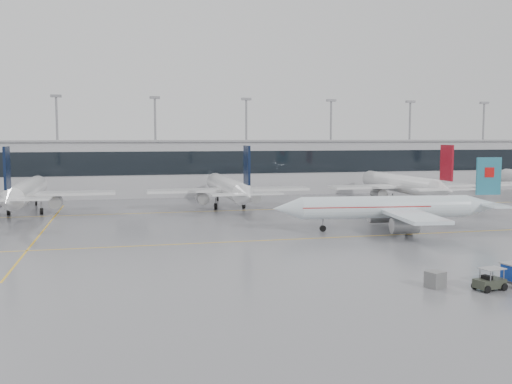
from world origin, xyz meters
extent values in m
plane|color=gray|center=(0.00, 0.00, 0.00)|extent=(320.00, 320.00, 0.00)
cube|color=gold|center=(0.00, 0.00, 0.01)|extent=(120.00, 0.25, 0.01)
cube|color=gold|center=(0.00, 30.00, 0.01)|extent=(120.00, 0.25, 0.01)
cube|color=gold|center=(-30.00, 15.00, 0.01)|extent=(0.25, 60.00, 0.01)
cube|color=#A8A8AC|center=(0.00, 62.00, 6.00)|extent=(180.00, 15.00, 12.00)
cube|color=black|center=(0.00, 54.45, 7.50)|extent=(180.00, 0.20, 5.00)
cube|color=gray|center=(0.00, 62.00, 12.20)|extent=(182.00, 16.00, 0.40)
cylinder|color=gray|center=(-33.00, 68.00, 11.00)|extent=(0.50, 0.50, 22.00)
cube|color=gray|center=(-33.00, 68.00, 22.30)|extent=(2.40, 1.00, 0.60)
cylinder|color=gray|center=(-11.00, 68.00, 11.00)|extent=(0.50, 0.50, 22.00)
cube|color=gray|center=(-11.00, 68.00, 22.30)|extent=(2.40, 1.00, 0.60)
cylinder|color=gray|center=(11.00, 68.00, 11.00)|extent=(0.50, 0.50, 22.00)
cube|color=gray|center=(11.00, 68.00, 22.30)|extent=(2.40, 1.00, 0.60)
cylinder|color=gray|center=(33.00, 68.00, 11.00)|extent=(0.50, 0.50, 22.00)
cube|color=gray|center=(33.00, 68.00, 22.30)|extent=(2.40, 1.00, 0.60)
cylinder|color=gray|center=(55.00, 68.00, 11.00)|extent=(0.50, 0.50, 22.00)
cube|color=gray|center=(55.00, 68.00, 22.30)|extent=(2.40, 1.00, 0.60)
cylinder|color=gray|center=(77.00, 68.00, 11.00)|extent=(0.50, 0.50, 22.00)
cube|color=gray|center=(77.00, 68.00, 22.30)|extent=(2.40, 1.00, 0.60)
cylinder|color=silver|center=(16.55, 3.60, 3.30)|extent=(23.94, 5.94, 3.11)
cone|color=silver|center=(2.78, 5.27, 3.30)|extent=(4.34, 3.57, 3.11)
cone|color=silver|center=(31.11, 1.84, 3.30)|extent=(5.93, 3.76, 3.11)
cube|color=silver|center=(18.04, 3.42, 2.90)|extent=(8.05, 26.13, 0.45)
cube|color=silver|center=(31.31, 1.82, 3.60)|extent=(3.97, 10.16, 0.25)
cube|color=#236E85|center=(31.51, 1.79, 7.51)|extent=(3.62, 0.78, 5.31)
cylinder|color=gray|center=(16.97, -1.28, 1.40)|extent=(3.83, 2.52, 2.10)
cylinder|color=gray|center=(18.12, 8.25, 1.40)|extent=(3.83, 2.52, 2.10)
cylinder|color=gray|center=(7.74, 4.67, 1.10)|extent=(0.20, 0.20, 1.29)
cylinder|color=black|center=(7.74, 4.67, 0.45)|extent=(0.93, 0.41, 0.90)
cylinder|color=gray|center=(18.72, 0.72, 1.20)|extent=(0.24, 0.24, 1.29)
cylinder|color=black|center=(18.72, 0.72, 0.55)|extent=(1.15, 0.58, 1.10)
cylinder|color=gray|center=(19.34, 5.88, 1.20)|extent=(0.24, 0.24, 1.29)
cylinder|color=black|center=(19.34, 5.88, 0.55)|extent=(1.15, 0.58, 1.10)
cube|color=#B70F0F|center=(31.51, 1.79, 8.05)|extent=(1.44, 0.61, 1.40)
cube|color=#B70F0F|center=(13.57, 3.96, 3.50)|extent=(18.25, 5.28, 0.12)
cylinder|color=white|center=(-35.00, 35.00, 3.80)|extent=(3.59, 27.36, 3.59)
cone|color=white|center=(-35.00, 50.68, 3.80)|extent=(3.59, 4.00, 3.59)
cone|color=white|center=(-35.00, 18.52, 3.80)|extent=(3.59, 5.60, 3.59)
cube|color=white|center=(-35.00, 33.50, 3.40)|extent=(29.64, 5.00, 0.45)
cube|color=white|center=(-35.00, 18.32, 4.10)|extent=(11.40, 2.80, 0.25)
cube|color=black|center=(-35.00, 18.12, 8.66)|extent=(0.35, 3.60, 6.12)
cylinder|color=gray|center=(-30.20, 34.00, 1.90)|extent=(2.10, 3.60, 2.10)
cylinder|color=gray|center=(-35.00, 45.68, 1.23)|extent=(0.20, 0.20, 1.56)
cylinder|color=black|center=(-35.00, 45.68, 0.45)|extent=(0.30, 0.90, 0.90)
cylinder|color=gray|center=(-37.60, 32.50, 1.33)|extent=(0.24, 0.24, 1.56)
cylinder|color=black|center=(-37.60, 32.50, 0.55)|extent=(0.45, 1.10, 1.10)
cylinder|color=gray|center=(-32.40, 32.50, 1.33)|extent=(0.24, 0.24, 1.56)
cylinder|color=black|center=(-32.40, 32.50, 0.55)|extent=(0.45, 1.10, 1.10)
cylinder|color=white|center=(0.00, 35.00, 3.80)|extent=(3.59, 27.36, 3.59)
cone|color=white|center=(0.00, 50.68, 3.80)|extent=(3.59, 4.00, 3.59)
cone|color=white|center=(0.00, 18.52, 3.80)|extent=(3.59, 5.60, 3.59)
cube|color=white|center=(0.00, 33.50, 3.40)|extent=(29.64, 5.00, 0.45)
cube|color=white|center=(0.00, 18.32, 4.10)|extent=(11.40, 2.80, 0.25)
cube|color=black|center=(0.00, 18.12, 8.66)|extent=(0.35, 3.60, 6.12)
cylinder|color=gray|center=(-4.80, 34.00, 1.90)|extent=(2.10, 3.60, 2.10)
cylinder|color=gray|center=(4.80, 34.00, 1.90)|extent=(2.10, 3.60, 2.10)
cylinder|color=gray|center=(0.00, 45.68, 1.23)|extent=(0.20, 0.20, 1.56)
cylinder|color=black|center=(0.00, 45.68, 0.45)|extent=(0.30, 0.90, 0.90)
cylinder|color=gray|center=(-2.60, 32.50, 1.33)|extent=(0.24, 0.24, 1.56)
cylinder|color=black|center=(-2.60, 32.50, 0.55)|extent=(0.45, 1.10, 1.10)
cylinder|color=gray|center=(2.60, 32.50, 1.33)|extent=(0.24, 0.24, 1.56)
cylinder|color=black|center=(2.60, 32.50, 0.55)|extent=(0.45, 1.10, 1.10)
cylinder|color=white|center=(35.00, 35.00, 3.80)|extent=(3.59, 27.36, 3.59)
cone|color=white|center=(35.00, 50.68, 3.80)|extent=(3.59, 4.00, 3.59)
cone|color=white|center=(35.00, 18.52, 3.80)|extent=(3.59, 5.60, 3.59)
cube|color=white|center=(35.00, 33.50, 3.40)|extent=(29.64, 5.00, 0.45)
cube|color=white|center=(35.00, 18.32, 4.10)|extent=(11.40, 2.80, 0.25)
cube|color=maroon|center=(35.00, 18.12, 8.66)|extent=(0.35, 3.60, 6.12)
cylinder|color=gray|center=(30.20, 34.00, 1.90)|extent=(2.10, 3.60, 2.10)
cylinder|color=gray|center=(39.80, 34.00, 1.90)|extent=(2.10, 3.60, 2.10)
cylinder|color=gray|center=(35.00, 45.68, 1.23)|extent=(0.20, 0.20, 1.56)
cylinder|color=black|center=(35.00, 45.68, 0.45)|extent=(0.30, 0.90, 0.90)
cylinder|color=gray|center=(32.40, 32.50, 1.33)|extent=(0.24, 0.24, 1.56)
cylinder|color=black|center=(32.40, 32.50, 0.55)|extent=(0.45, 1.10, 1.10)
cylinder|color=gray|center=(37.60, 32.50, 1.33)|extent=(0.24, 0.24, 1.56)
cylinder|color=black|center=(37.60, 32.50, 0.55)|extent=(0.45, 1.10, 1.10)
cone|color=white|center=(70.00, 50.68, 3.80)|extent=(3.59, 4.00, 3.59)
cube|color=#2E3228|center=(11.09, -27.23, 0.59)|extent=(2.79, 1.85, 0.75)
cube|color=gray|center=(11.30, -27.19, 1.85)|extent=(2.27, 1.75, 0.06)
cube|color=black|center=(10.77, -27.29, 1.07)|extent=(0.69, 0.94, 0.43)
cylinder|color=gray|center=(12.99, -26.87, 0.54)|extent=(1.28, 0.32, 0.09)
cylinder|color=gray|center=(10.67, -27.91, 1.34)|extent=(0.09, 0.09, 0.97)
cylinder|color=gray|center=(10.45, -26.75, 1.34)|extent=(0.09, 0.09, 0.97)
cylinder|color=gray|center=(12.15, -27.63, 1.34)|extent=(0.09, 0.09, 0.97)
cylinder|color=gray|center=(11.93, -26.47, 1.34)|extent=(0.09, 0.09, 0.97)
cylinder|color=black|center=(10.27, -28.10, 0.32)|extent=(0.67, 0.33, 0.64)
cylinder|color=black|center=(10.01, -26.72, 0.32)|extent=(0.67, 0.33, 0.64)
cylinder|color=black|center=(12.17, -27.74, 0.32)|extent=(0.67, 0.33, 0.64)
cylinder|color=black|center=(11.91, -26.36, 0.32)|extent=(0.67, 0.33, 0.64)
cylinder|color=black|center=(13.16, -25.99, 0.28)|extent=(0.58, 0.30, 0.56)
cube|color=slate|center=(6.99, -25.45, 0.71)|extent=(1.78, 1.71, 1.42)
camera|label=1|loc=(-19.42, -68.88, 12.98)|focal=40.00mm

